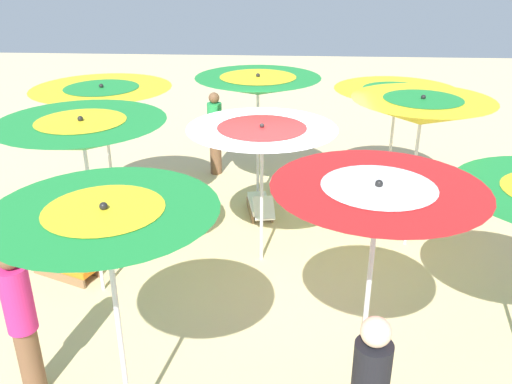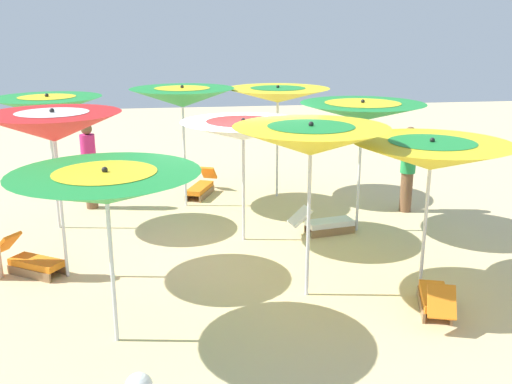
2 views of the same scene
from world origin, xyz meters
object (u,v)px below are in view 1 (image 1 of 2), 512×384
Objects in this scene: lounger_2 at (260,205)px; beachgoer_2 at (22,320)px; beach_umbrella_5 at (422,111)px; beach_umbrella_1 at (377,207)px; beachgoer_0 at (215,132)px; beach_umbrella_6 at (102,97)px; beach_umbrella_7 at (258,86)px; lounger_3 at (61,262)px; lounger_1 at (433,195)px; beach_umbrella_8 at (396,100)px; beach_umbrella_0 at (106,226)px; beach_umbrella_3 at (83,135)px; beach_umbrella_4 at (262,138)px.

beachgoer_2 is (4.39, -2.19, 0.73)m from lounger_2.
beach_umbrella_1 is at bearing -18.19° from beach_umbrella_5.
beach_umbrella_6 is at bearing -115.61° from beachgoer_0.
lounger_2 is 0.72× the size of beachgoer_0.
beachgoer_2 is at bearing -22.82° from beach_umbrella_7.
beachgoer_2 is (5.02, -2.11, -1.27)m from beach_umbrella_7.
beachgoer_0 reaches higher than lounger_3.
beach_umbrella_6 is (-3.90, -3.75, -0.05)m from beach_umbrella_1.
beach_umbrella_5 is at bearing 81.56° from lounger_1.
lounger_1 reaches higher than lounger_2.
beach_umbrella_1 is 1.05× the size of beach_umbrella_7.
beach_umbrella_6 is 5.00m from beach_umbrella_8.
beachgoer_2 is (-0.46, -1.17, -1.35)m from beach_umbrella_0.
beach_umbrella_3 is at bearing -3.88° from lounger_3.
beach_umbrella_5 is at bearing 104.77° from beach_umbrella_4.
beach_umbrella_4 is at bearing 113.69° from beach_umbrella_3.
beach_umbrella_4 is at bearing 53.29° from lounger_1.
beachgoer_2 is at bearing 4.23° from beach_umbrella_6.
beach_umbrella_5 is at bearing -121.22° from lounger_2.
beach_umbrella_6 is at bearing -161.60° from beach_umbrella_0.
beach_umbrella_3 is at bearing -97.85° from beachgoer_0.
lounger_1 reaches higher than lounger_3.
beachgoer_0 reaches higher than lounger_1.
beach_umbrella_5 is at bearing -34.39° from beachgoer_0.
lounger_3 is (1.21, -5.20, -2.02)m from beach_umbrella_5.
beach_umbrella_5 is 4.66m from beachgoer_0.
lounger_1 is 0.93× the size of lounger_3.
beachgoer_0 is (-1.96, -1.04, 0.72)m from lounger_2.
beach_umbrella_5 is 1.12× the size of beach_umbrella_8.
beach_umbrella_6 is (-2.02, -0.41, -0.03)m from beach_umbrella_3.
beach_umbrella_0 is 3.55m from beach_umbrella_4.
beach_umbrella_1 is at bearing 60.66° from beach_umbrella_3.
beach_umbrella_5 is 2.91m from beach_umbrella_7.
beach_umbrella_7 is at bearing -175.15° from beach_umbrella_4.
beachgoer_0 is (-3.46, -1.15, -1.05)m from beach_umbrella_4.
beach_umbrella_1 reaches higher than beach_umbrella_5.
lounger_3 is at bearing -76.95° from beach_umbrella_5.
lounger_1 is (-2.16, 3.08, -1.76)m from beach_umbrella_4.
lounger_3 is 4.48m from beachgoer_0.
beach_umbrella_4 is at bearing -44.09° from beach_umbrella_8.
beach_umbrella_6 is (-4.41, -1.47, -0.05)m from beach_umbrella_0.
beach_umbrella_7 is 2.45m from beach_umbrella_8.
beach_umbrella_4 is 0.99× the size of beach_umbrella_8.
beach_umbrella_7 is at bearing 18.81° from lounger_1.
beach_umbrella_1 is at bearing -11.80° from beach_umbrella_8.
lounger_2 is (0.65, -3.18, -0.00)m from lounger_1.
lounger_2 is at bearing 168.19° from beach_umbrella_0.
beach_umbrella_7 is at bearing -3.68° from lounger_2.
beach_umbrella_5 reaches higher than lounger_1.
lounger_2 is (-4.34, -1.27, -2.09)m from beach_umbrella_1.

